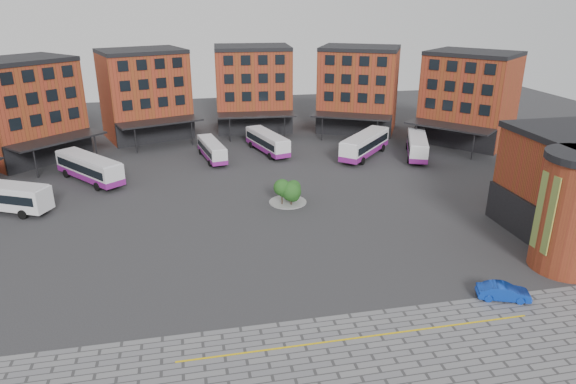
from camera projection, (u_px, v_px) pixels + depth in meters
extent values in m
plane|color=#28282B|center=(293.00, 251.00, 48.84)|extent=(160.00, 160.00, 0.00)
cube|color=gold|center=(362.00, 337.00, 36.41)|extent=(26.00, 0.15, 0.02)
cube|color=maroon|center=(27.00, 112.00, 74.12)|extent=(16.35, 16.13, 14.00)
cube|color=black|center=(51.00, 151.00, 73.23)|extent=(10.00, 9.07, 4.00)
cube|color=black|center=(17.00, 60.00, 71.50)|extent=(16.55, 16.35, 0.60)
cube|color=black|center=(43.00, 101.00, 70.54)|extent=(8.60, 7.77, 8.00)
cube|color=black|center=(58.00, 140.00, 71.22)|extent=(12.61, 11.97, 0.25)
cylinder|color=black|center=(36.00, 164.00, 67.51)|extent=(0.20, 0.20, 4.00)
cylinder|color=black|center=(96.00, 148.00, 74.36)|extent=(0.20, 0.20, 4.00)
cube|color=maroon|center=(145.00, 96.00, 85.87)|extent=(15.55, 13.69, 14.00)
cube|color=black|center=(157.00, 131.00, 83.77)|extent=(12.45, 4.71, 4.00)
cube|color=black|center=(141.00, 51.00, 83.26)|extent=(15.65, 13.97, 0.60)
cube|color=black|center=(153.00, 87.00, 81.03)|extent=(10.87, 3.87, 8.00)
cube|color=black|center=(160.00, 122.00, 81.17)|extent=(13.72, 8.39, 0.25)
cylinder|color=black|center=(136.00, 141.00, 78.27)|extent=(0.20, 0.20, 4.00)
cylinder|color=black|center=(192.00, 133.00, 82.61)|extent=(0.20, 0.20, 4.00)
cube|color=maroon|center=(253.00, 89.00, 91.63)|extent=(13.67, 10.88, 14.00)
cube|color=black|center=(256.00, 123.00, 88.94)|extent=(13.00, 1.41, 4.00)
cube|color=black|center=(252.00, 47.00, 89.02)|extent=(13.69, 11.18, 0.60)
cube|color=black|center=(255.00, 81.00, 86.17)|extent=(11.42, 0.95, 8.00)
cube|color=black|center=(256.00, 115.00, 86.05)|extent=(13.28, 5.30, 0.25)
cylinder|color=black|center=(230.00, 130.00, 84.53)|extent=(0.20, 0.20, 4.00)
cylinder|color=black|center=(285.00, 128.00, 85.67)|extent=(0.20, 0.20, 4.00)
cube|color=maroon|center=(358.00, 91.00, 90.48)|extent=(16.12, 14.81, 14.00)
cube|color=black|center=(353.00, 125.00, 87.91)|extent=(11.81, 6.35, 4.00)
cube|color=black|center=(360.00, 48.00, 87.87)|extent=(16.26, 15.08, 0.60)
cube|color=black|center=(355.00, 82.00, 85.15)|extent=(10.26, 5.33, 8.00)
cube|color=black|center=(351.00, 116.00, 85.08)|extent=(13.58, 9.82, 0.25)
cylinder|color=black|center=(322.00, 129.00, 85.29)|extent=(0.20, 0.20, 4.00)
cylinder|color=black|center=(377.00, 132.00, 83.05)|extent=(0.20, 0.20, 4.00)
cube|color=maroon|center=(469.00, 100.00, 82.60)|extent=(16.02, 16.39, 14.00)
cube|color=black|center=(454.00, 136.00, 80.84)|extent=(8.74, 10.28, 4.00)
cube|color=black|center=(475.00, 53.00, 79.99)|extent=(16.25, 16.58, 0.60)
cube|color=black|center=(459.00, 90.00, 78.11)|extent=(7.47, 8.86, 8.00)
cube|color=black|center=(449.00, 126.00, 78.40)|extent=(11.73, 12.79, 0.25)
cylinder|color=black|center=(415.00, 137.00, 80.43)|extent=(0.20, 0.20, 4.00)
cylinder|color=black|center=(473.00, 147.00, 75.17)|extent=(0.20, 0.20, 4.00)
cube|color=black|center=(523.00, 220.00, 50.64)|extent=(0.40, 12.00, 4.00)
cylinder|color=maroon|center=(574.00, 216.00, 44.10)|extent=(6.00, 6.00, 10.00)
cube|color=#F7A51D|center=(545.00, 213.00, 43.37)|extent=(0.12, 2.20, 7.00)
cylinder|color=gray|center=(288.00, 202.00, 60.17)|extent=(4.40, 4.40, 0.12)
cylinder|color=#332114|center=(282.00, 199.00, 59.21)|extent=(0.14, 0.14, 1.54)
sphere|color=#1B501A|center=(282.00, 187.00, 58.71)|extent=(1.95, 1.95, 1.95)
sphere|color=#1B501A|center=(284.00, 192.00, 58.78)|extent=(1.36, 1.36, 1.36)
cylinder|color=#332114|center=(293.00, 196.00, 60.68)|extent=(0.14, 0.14, 1.15)
sphere|color=#1B501A|center=(293.00, 187.00, 60.31)|extent=(1.76, 1.76, 1.76)
sphere|color=#1B501A|center=(295.00, 190.00, 60.34)|extent=(1.23, 1.23, 1.23)
cylinder|color=#332114|center=(291.00, 201.00, 59.09)|extent=(0.14, 0.14, 1.24)
sphere|color=#1B501A|center=(291.00, 192.00, 58.69)|extent=(2.28, 2.28, 2.28)
sphere|color=#1B501A|center=(293.00, 195.00, 58.73)|extent=(1.60, 1.60, 1.60)
cube|color=silver|center=(0.00, 195.00, 57.11)|extent=(11.66, 7.55, 2.60)
cube|color=black|center=(0.00, 194.00, 57.05)|extent=(10.85, 7.19, 1.01)
cylinder|color=black|center=(23.00, 215.00, 55.53)|extent=(1.09, 0.76, 1.06)
cylinder|color=black|center=(39.00, 205.00, 57.93)|extent=(1.09, 0.76, 1.06)
cube|color=silver|center=(89.00, 167.00, 66.36)|extent=(9.54, 11.11, 2.67)
cube|color=black|center=(89.00, 166.00, 66.30)|extent=(8.99, 10.39, 1.03)
cube|color=silver|center=(88.00, 157.00, 65.87)|extent=(9.15, 10.66, 0.13)
cube|color=black|center=(66.00, 157.00, 69.82)|extent=(1.90, 1.52, 1.20)
cube|color=#7B1B7B|center=(90.00, 174.00, 66.71)|extent=(9.59, 11.16, 0.76)
cylinder|color=black|center=(66.00, 174.00, 68.20)|extent=(0.93, 1.06, 1.09)
cylinder|color=black|center=(85.00, 169.00, 70.14)|extent=(0.93, 1.06, 1.09)
cylinder|color=black|center=(97.00, 187.00, 63.58)|extent=(0.93, 1.06, 1.09)
cylinder|color=black|center=(116.00, 181.00, 65.52)|extent=(0.93, 1.06, 1.09)
cube|color=silver|center=(212.00, 149.00, 75.45)|extent=(3.83, 9.95, 2.16)
cube|color=black|center=(212.00, 148.00, 75.39)|extent=(3.76, 9.19, 0.84)
cube|color=silver|center=(211.00, 142.00, 75.04)|extent=(3.68, 9.55, 0.11)
cube|color=black|center=(205.00, 140.00, 79.51)|extent=(1.87, 0.44, 0.97)
cube|color=#7B1B7B|center=(212.00, 154.00, 75.72)|extent=(3.87, 9.99, 0.62)
cylinder|color=black|center=(200.00, 152.00, 78.17)|extent=(0.41, 0.92, 0.88)
cylinder|color=black|center=(214.00, 150.00, 78.93)|extent=(0.41, 0.92, 0.88)
cylinder|color=black|center=(210.00, 163.00, 72.77)|extent=(0.41, 0.92, 0.88)
cylinder|color=black|center=(225.00, 162.00, 73.53)|extent=(0.41, 0.92, 0.88)
cube|color=silver|center=(267.00, 141.00, 78.74)|extent=(5.33, 11.25, 2.45)
cube|color=black|center=(267.00, 140.00, 78.68)|extent=(5.15, 10.42, 0.95)
cube|color=silver|center=(267.00, 133.00, 78.29)|extent=(5.11, 10.80, 0.12)
cube|color=black|center=(253.00, 132.00, 83.14)|extent=(2.08, 0.68, 1.10)
cube|color=#7B1B7B|center=(267.00, 147.00, 79.06)|extent=(5.38, 11.30, 0.70)
cylinder|color=black|center=(251.00, 145.00, 81.59)|extent=(0.55, 1.04, 1.00)
cylinder|color=black|center=(265.00, 143.00, 82.65)|extent=(0.55, 1.04, 1.00)
cylinder|color=black|center=(270.00, 156.00, 75.75)|extent=(0.55, 1.04, 1.00)
cylinder|color=black|center=(285.00, 154.00, 76.81)|extent=(0.55, 1.04, 1.00)
cube|color=white|center=(365.00, 144.00, 76.66)|extent=(10.37, 10.89, 2.73)
cube|color=black|center=(365.00, 143.00, 76.59)|extent=(9.75, 10.21, 1.06)
cube|color=silver|center=(365.00, 135.00, 76.15)|extent=(9.95, 10.46, 0.13)
cube|color=black|center=(380.00, 133.00, 81.39)|extent=(1.82, 1.70, 1.23)
cube|color=#7B1B7B|center=(365.00, 150.00, 77.01)|extent=(10.43, 10.95, 0.78)
cylinder|color=black|center=(366.00, 145.00, 80.98)|extent=(1.00, 1.05, 1.11)
cylinder|color=black|center=(383.00, 148.00, 79.64)|extent=(1.00, 1.05, 1.11)
cylinder|color=black|center=(345.00, 158.00, 74.70)|extent=(1.00, 1.05, 1.11)
cylinder|color=black|center=(363.00, 161.00, 73.36)|extent=(1.00, 1.05, 1.11)
cube|color=white|center=(417.00, 145.00, 76.73)|extent=(6.62, 11.35, 2.50)
cube|color=black|center=(417.00, 144.00, 76.67)|extent=(6.34, 10.54, 0.97)
cube|color=silver|center=(418.00, 136.00, 76.27)|extent=(6.36, 10.90, 0.12)
cube|color=black|center=(416.00, 134.00, 81.71)|extent=(2.05, 0.93, 1.12)
cube|color=#7B1B7B|center=(417.00, 151.00, 77.05)|extent=(6.68, 11.40, 0.71)
cylinder|color=black|center=(407.00, 146.00, 80.71)|extent=(0.67, 1.06, 1.02)
cylinder|color=black|center=(424.00, 147.00, 80.28)|extent=(0.67, 1.06, 1.02)
cylinder|color=black|center=(408.00, 160.00, 74.12)|extent=(0.67, 1.06, 1.02)
cylinder|color=black|center=(427.00, 161.00, 73.68)|extent=(0.67, 1.06, 1.02)
imported|color=#0D34A9|center=(503.00, 292.00, 40.80)|extent=(4.33, 2.72, 1.35)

